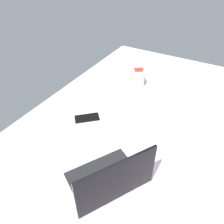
{
  "coord_description": "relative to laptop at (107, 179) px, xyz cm",
  "views": [
    {
      "loc": [
        97.05,
        25.01,
        99.82
      ],
      "look_at": [
        13.13,
        -22.91,
        24.0
      ],
      "focal_mm": 35.33,
      "sensor_mm": 36.0,
      "label": 1
    }
  ],
  "objects": [
    {
      "name": "laptop",
      "position": [
        0.0,
        0.0,
        0.0
      ],
      "size": [
        40.11,
        36.6,
        23.0
      ],
      "rotation": [
        0.0,
        0.0,
        -0.53
      ],
      "color": "#B7BABC",
      "rests_on": "bed_mattress"
    },
    {
      "name": "cell_phone",
      "position": [
        -31.96,
        -32.71,
        -4.01
      ],
      "size": [
        14.48,
        14.91,
        0.8
      ],
      "primitive_type": "cube",
      "rotation": [
        0.0,
        0.0,
        3.89
      ],
      "color": "black",
      "rests_on": "bed_mattress"
    },
    {
      "name": "bed_mattress",
      "position": [
        -50.91,
        3.62,
        -13.41
      ],
      "size": [
        180.0,
        140.0,
        18.0
      ],
      "primitive_type": "cube",
      "color": "silver",
      "rests_on": "ground"
    },
    {
      "name": "snack_cup",
      "position": [
        -79.96,
        -22.6,
        1.55
      ],
      "size": [
        10.63,
        9.42,
        13.68
      ],
      "color": "silver",
      "rests_on": "bed_mattress"
    }
  ]
}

